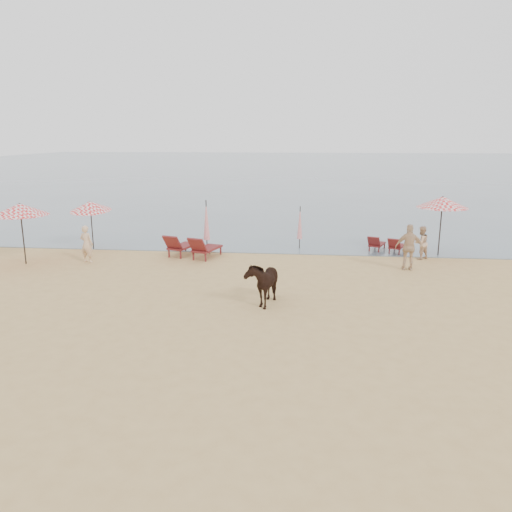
{
  "coord_description": "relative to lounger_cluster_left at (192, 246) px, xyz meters",
  "views": [
    {
      "loc": [
        1.84,
        -12.4,
        5.34
      ],
      "look_at": [
        0.0,
        5.0,
        1.1
      ],
      "focal_mm": 35.0,
      "sensor_mm": 36.0,
      "label": 1
    }
  ],
  "objects": [
    {
      "name": "umbrella_open_left_a",
      "position": [
        -6.81,
        -1.9,
        1.84
      ],
      "size": [
        2.29,
        2.29,
        2.6
      ],
      "rotation": [
        0.0,
        0.0,
        0.41
      ],
      "color": "black",
      "rests_on": "ground"
    },
    {
      "name": "umbrella_open_left_b",
      "position": [
        -5.09,
        1.04,
        1.6
      ],
      "size": [
        1.9,
        1.94,
        2.42
      ],
      "rotation": [
        0.0,
        0.0,
        0.09
      ],
      "color": "black",
      "rests_on": "ground"
    },
    {
      "name": "sea",
      "position": [
        3.31,
        71.01,
        -0.5
      ],
      "size": [
        160.0,
        140.0,
        0.06
      ],
      "primitive_type": "cube",
      "color": "#51606B",
      "rests_on": "ground"
    },
    {
      "name": "beachgoer_left",
      "position": [
        -4.28,
        -1.37,
        0.31
      ],
      "size": [
        0.66,
        0.51,
        1.62
      ],
      "primitive_type": "imported",
      "rotation": [
        0.0,
        0.0,
        2.92
      ],
      "color": "tan",
      "rests_on": "ground"
    },
    {
      "name": "umbrella_open_right",
      "position": [
        11.1,
        1.52,
        1.95
      ],
      "size": [
        2.23,
        2.23,
        2.72
      ],
      "rotation": [
        0.0,
        0.0,
        -0.32
      ],
      "color": "black",
      "rests_on": "ground"
    },
    {
      "name": "ground",
      "position": [
        3.31,
        -8.99,
        -0.5
      ],
      "size": [
        120.0,
        120.0,
        0.0
      ],
      "primitive_type": "plane",
      "color": "tan",
      "rests_on": "ground"
    },
    {
      "name": "cow",
      "position": [
        3.74,
        -5.96,
        0.24
      ],
      "size": [
        1.1,
        1.87,
        1.48
      ],
      "primitive_type": "imported",
      "rotation": [
        0.0,
        0.0,
        -0.18
      ],
      "color": "black",
      "rests_on": "ground"
    },
    {
      "name": "lounger_cluster_right",
      "position": [
        8.82,
        1.95,
        -0.13
      ],
      "size": [
        1.92,
        1.88,
        0.53
      ],
      "rotation": [
        0.0,
        0.0,
        -0.38
      ],
      "color": "maroon",
      "rests_on": "ground"
    },
    {
      "name": "lounger_cluster_left",
      "position": [
        0.0,
        0.0,
        0.0
      ],
      "size": [
        2.49,
        2.44,
        0.72
      ],
      "rotation": [
        0.0,
        0.0,
        -0.3
      ],
      "color": "maroon",
      "rests_on": "ground"
    },
    {
      "name": "umbrella_closed_right",
      "position": [
        4.77,
        2.2,
        0.78
      ],
      "size": [
        0.25,
        0.25,
        2.07
      ],
      "rotation": [
        0.0,
        0.0,
        -0.03
      ],
      "color": "black",
      "rests_on": "ground"
    },
    {
      "name": "umbrella_closed_left",
      "position": [
        0.46,
        1.08,
        1.01
      ],
      "size": [
        0.3,
        0.3,
        2.45
      ],
      "rotation": [
        0.0,
        0.0,
        -0.31
      ],
      "color": "black",
      "rests_on": "ground"
    },
    {
      "name": "beachgoer_right_a",
      "position": [
        10.14,
        0.76,
        0.24
      ],
      "size": [
        0.9,
        0.86,
        1.47
      ],
      "primitive_type": "imported",
      "rotation": [
        0.0,
        0.0,
        3.72
      ],
      "color": "tan",
      "rests_on": "ground"
    },
    {
      "name": "beachgoer_right_b",
      "position": [
        9.25,
        -1.19,
        0.44
      ],
      "size": [
        1.14,
        0.54,
        1.88
      ],
      "primitive_type": "imported",
      "rotation": [
        0.0,
        0.0,
        3.06
      ],
      "color": "tan",
      "rests_on": "ground"
    }
  ]
}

